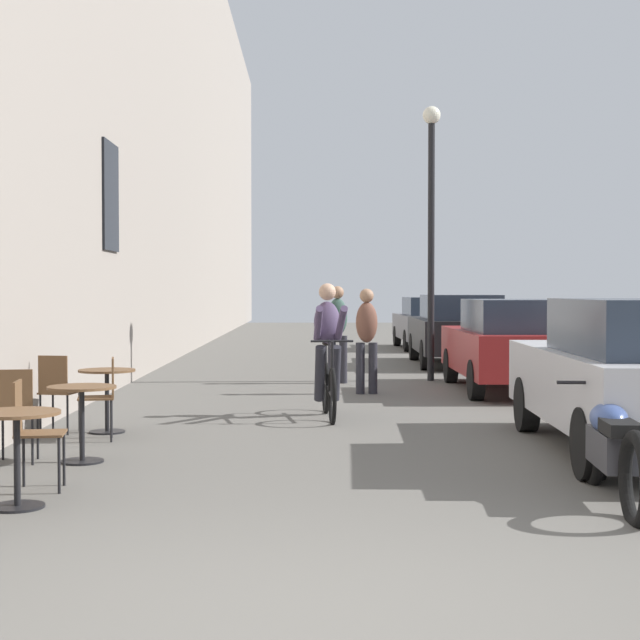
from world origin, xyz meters
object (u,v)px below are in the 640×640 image
pedestrian_mid (338,329)px  street_lamp (431,207)px  cafe_table_mid (82,407)px  pedestrian_near (367,335)px  parked_motorcycle (612,449)px  cyclist_on_bicycle (328,354)px  parked_car_nearest (640,374)px  cafe_chair_mid_toward_street (16,409)px  parked_car_second (512,344)px  cafe_table_near (17,438)px  cafe_chair_near_toward_wall (31,427)px  parked_car_fourth (430,322)px  parked_car_third (457,329)px  cafe_chair_far_toward_wall (103,392)px  cafe_table_far (107,387)px  cafe_chair_far_toward_street (57,388)px

pedestrian_mid → street_lamp: bearing=14.8°
cafe_table_mid → pedestrian_near: size_ratio=0.44×
pedestrian_near → parked_motorcycle: size_ratio=0.77×
cyclist_on_bicycle → parked_motorcycle: (2.08, -4.97, -0.41)m
cafe_table_mid → parked_car_nearest: parked_car_nearest is taller
cafe_chair_mid_toward_street → street_lamp: size_ratio=0.18×
cafe_chair_mid_toward_street → cafe_table_mid: bearing=7.2°
parked_car_second → cafe_table_mid: bearing=-130.5°
cafe_chair_mid_toward_street → street_lamp: bearing=59.2°
street_lamp → parked_motorcycle: bearing=-89.2°
cafe_table_near → pedestrian_near: 8.47m
cafe_table_near → cafe_chair_near_toward_wall: cafe_chair_near_toward_wall is taller
pedestrian_mid → street_lamp: (1.69, 0.45, 2.15)m
cafe_table_near → parked_car_fourth: (5.53, 19.48, 0.22)m
cafe_chair_mid_toward_street → cyclist_on_bicycle: size_ratio=0.51×
cafe_table_mid → parked_car_fourth: parked_car_fourth is taller
cafe_table_mid → parked_car_third: 12.92m
parked_car_fourth → cafe_chair_near_toward_wall: bearing=-106.6°
parked_car_second → cafe_chair_far_toward_wall: bearing=-137.8°
street_lamp → parked_car_fourth: 9.77m
parked_car_nearest → parked_car_fourth: (0.11, 17.22, -0.05)m
cafe_table_near → pedestrian_mid: pedestrian_mid is taller
cyclist_on_bicycle → parked_car_fourth: (3.11, 14.33, -0.06)m
cafe_chair_mid_toward_street → street_lamp: 9.95m
cafe_table_far → parked_car_second: 7.11m
cafe_chair_mid_toward_street → pedestrian_near: size_ratio=0.54×
cafe_chair_near_toward_wall → parked_motorcycle: bearing=-5.6°
cyclist_on_bicycle → parked_motorcycle: 5.41m
cafe_chair_mid_toward_street → pedestrian_near: 7.07m
cafe_table_far → pedestrian_near: 5.20m
parked_car_second → cafe_chair_far_toward_street: bearing=-143.6°
cafe_table_near → cyclist_on_bicycle: (2.41, 5.15, 0.29)m
cafe_chair_near_toward_wall → cyclist_on_bicycle: cyclist_on_bicycle is taller
pedestrian_mid → parked_motorcycle: size_ratio=0.79×
pedestrian_near → parked_car_second: (2.36, 0.34, -0.16)m
cafe_chair_far_toward_street → cafe_chair_far_toward_wall: (0.62, -0.48, 0.00)m
cyclist_on_bicycle → parked_motorcycle: cyclist_on_bicycle is taller
cafe_chair_far_toward_street → cafe_chair_far_toward_wall: same height
cafe_chair_near_toward_wall → parked_car_third: size_ratio=0.21×
parked_car_third → parked_car_fourth: 5.83m
cafe_table_mid → parked_car_third: parked_car_third is taller
cafe_table_far → cyclist_on_bicycle: 2.89m
cafe_chair_far_toward_street → parked_car_second: (6.10, 4.50, 0.25)m
parked_car_second → parked_car_fourth: size_ratio=1.03×
cafe_chair_mid_toward_street → parked_motorcycle: cafe_chair_mid_toward_street is taller
cafe_table_near → parked_car_third: size_ratio=0.17×
cafe_chair_far_toward_wall → pedestrian_mid: (2.72, 6.38, 0.44)m
cafe_chair_far_toward_wall → parked_car_third: size_ratio=0.21×
pedestrian_near → cafe_chair_near_toward_wall: bearing=-113.5°
parked_car_second → street_lamp: bearing=120.1°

